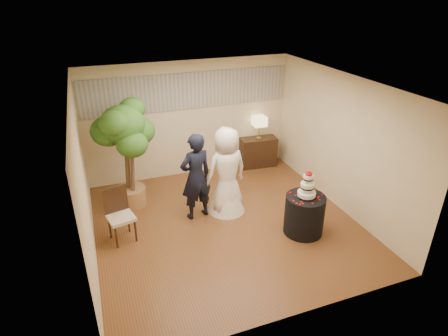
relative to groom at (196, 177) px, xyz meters
name	(u,v)px	position (x,y,z in m)	size (l,w,h in m)	color
floor	(226,224)	(0.46, -0.49, -0.91)	(5.00, 5.00, 0.00)	brown
ceiling	(227,85)	(0.46, -0.49, 1.89)	(5.00, 5.00, 0.00)	white
wall_back	(190,120)	(0.46, 2.01, 0.49)	(5.00, 0.06, 2.80)	beige
wall_front	(296,238)	(0.46, -2.99, 0.49)	(5.00, 0.06, 2.80)	beige
wall_left	(83,183)	(-2.04, -0.49, 0.49)	(0.06, 5.00, 2.80)	beige
wall_right	(341,143)	(2.96, -0.49, 0.49)	(0.06, 5.00, 2.80)	beige
mural_border	(189,91)	(0.46, 1.99, 1.19)	(4.90, 0.02, 0.85)	#9E9C95
groom	(196,177)	(0.00, 0.00, 0.00)	(0.66, 0.43, 1.81)	black
bride	(227,171)	(0.65, 0.00, 0.02)	(0.90, 0.78, 1.84)	white
cake_table	(304,215)	(1.76, -1.24, -0.52)	(0.75, 0.75, 0.78)	black
wedding_cake	(308,184)	(1.76, -1.24, 0.14)	(0.34, 0.34, 0.54)	white
console	(258,152)	(2.20, 1.76, -0.52)	(0.93, 0.41, 0.77)	black
table_lamp	(259,128)	(2.20, 1.76, 0.16)	(0.31, 0.31, 0.58)	beige
ficus_tree	(126,155)	(-1.20, 0.93, 0.26)	(1.12, 1.12, 2.34)	#31631F
side_chair	(121,216)	(-1.53, -0.29, -0.39)	(0.47, 0.49, 1.03)	black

